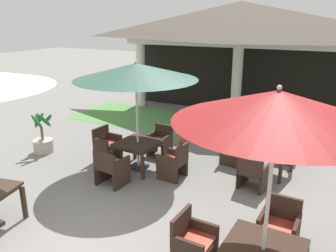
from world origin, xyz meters
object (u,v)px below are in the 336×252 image
Objects in this scene: patio_table_mid_right at (271,149)px; terracotta_urn at (183,139)px; patio_chair_mid_right_north at (284,145)px; patio_chair_far_back_south at (111,168)px; patio_chair_mid_left_west at (193,244)px; patio_table_far_back at (138,145)px; patio_chair_far_back_east at (174,162)px; patio_chair_mid_right_west at (233,150)px; patio_umbrella_mid_left at (277,108)px; patio_chair_far_back_west at (107,145)px; patio_chair_mid_right_south at (253,172)px; patio_chair_mid_left_north at (279,229)px; patio_chair_far_back_north at (160,142)px; patio_umbrella_far_back at (136,72)px; potted_palm_left_edge at (43,141)px.

terracotta_urn is (-2.73, 0.87, -0.47)m from patio_table_mid_right.
patio_chair_mid_right_north reaches higher than patio_chair_far_back_south.
patio_table_far_back is at bearing -133.15° from patio_chair_mid_left_west.
patio_chair_far_back_east reaches higher than terracotta_urn.
terracotta_urn is at bearing -102.33° from patio_chair_mid_right_west.
patio_umbrella_mid_left is 2.90× the size of patio_table_mid_right.
patio_chair_far_back_east is (-2.65, 2.66, -2.24)m from patio_umbrella_mid_left.
patio_chair_mid_left_west reaches higher than patio_table_mid_right.
patio_chair_far_back_south is at bearing -143.39° from patio_table_mid_right.
patio_chair_mid_left_west is at bearing 56.95° from patio_chair_far_back_west.
patio_umbrella_mid_left is at bearing -131.34° from patio_chair_far_back_east.
patio_chair_mid_left_west is 1.11× the size of patio_chair_mid_right_west.
patio_chair_mid_right_south reaches higher than patio_table_mid_right.
patio_chair_mid_left_north is 1.08× the size of patio_chair_far_back_north.
patio_chair_far_back_south is (-3.75, 1.71, -2.23)m from patio_umbrella_mid_left.
patio_table_far_back is 2.18m from terracotta_urn.
patio_chair_mid_left_north is 3.85m from patio_chair_far_back_south.
patio_umbrella_far_back is 3.39× the size of patio_chair_far_back_east.
patio_chair_far_back_west is at bearing -163.65° from patio_table_mid_right.
patio_chair_mid_right_west is 0.96× the size of patio_chair_far_back_south.
patio_chair_mid_right_south is (-0.16, -0.97, -0.24)m from patio_table_mid_right.
patio_chair_far_back_east is at bearing -3.75° from patio_umbrella_far_back.
patio_chair_far_back_south is (-3.05, -2.27, -0.21)m from patio_table_mid_right.
patio_chair_mid_left_west is 3.09m from patio_chair_far_back_east.
patio_table_mid_right is 1.01m from patio_chair_mid_right_north.
potted_palm_left_edge is at bearing 27.64° from patio_chair_far_back_north.
patio_chair_mid_right_south is at bearing -63.43° from patio_chair_mid_left_north.
patio_umbrella_mid_left is at bearing 63.03° from patio_chair_far_back_west.
patio_chair_far_back_east is 0.71× the size of potted_palm_left_edge.
patio_chair_far_back_west is (-1.03, 0.07, -2.02)m from patio_umbrella_far_back.
patio_chair_mid_right_north is 1.97m from patio_chair_mid_right_south.
patio_umbrella_far_back is 2.26m from patio_chair_far_back_west.
patio_chair_mid_right_south is at bearing 5.80° from potted_palm_left_edge.
patio_chair_mid_left_west is 4.53m from patio_chair_far_back_north.
terracotta_urn is (-2.40, 4.80, -0.27)m from patio_chair_mid_left_west.
patio_chair_mid_right_west is 1.98m from patio_chair_far_back_north.
patio_umbrella_mid_left is 4.68m from patio_chair_far_back_south.
patio_chair_far_back_east is (-0.99, -1.48, 0.01)m from patio_chair_mid_right_west.
patio_chair_mid_right_south is 3.16m from terracotta_urn.
patio_chair_mid_right_north reaches higher than patio_table_far_back.
patio_table_mid_right is at bearing -17.67° from terracotta_urn.
patio_chair_mid_right_west is 0.28× the size of patio_umbrella_far_back.
patio_chair_far_back_north is (-3.65, 2.73, -0.03)m from patio_chair_mid_left_north.
terracotta_urn is (-3.42, 4.84, -2.49)m from patio_umbrella_mid_left.
patio_umbrella_mid_left is 5.67m from patio_chair_far_back_north.
patio_chair_far_back_south is at bearing -93.75° from patio_umbrella_far_back.
patio_chair_far_back_north is at bearing 86.25° from patio_table_far_back.
patio_chair_mid_right_south is at bearing 168.46° from patio_chair_far_back_north.
patio_chair_mid_left_north is 3.97m from patio_chair_mid_right_north.
patio_chair_far_back_north is 1.45m from patio_chair_far_back_east.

